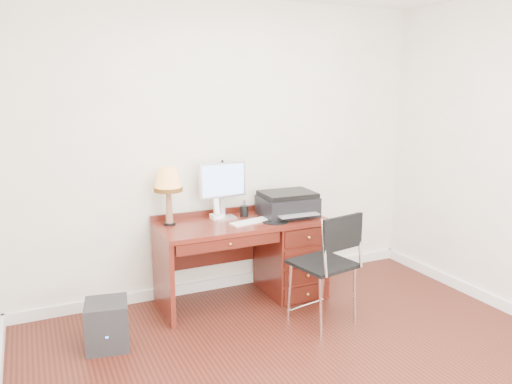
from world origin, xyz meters
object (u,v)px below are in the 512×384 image
monitor (223,183)px  leg_lamp (168,183)px  printer (287,204)px  chair (328,258)px  phone (216,212)px  desk (273,252)px  equipment_box (107,324)px

monitor → leg_lamp: size_ratio=1.02×
printer → leg_lamp: 1.12m
leg_lamp → chair: leg_lamp is taller
monitor → chair: bearing=-62.6°
chair → phone: bearing=113.8°
desk → leg_lamp: 1.18m
monitor → printer: size_ratio=0.99×
printer → phone: size_ratio=2.54×
desk → equipment_box: 1.64m
monitor → phone: size_ratio=2.51×
printer → chair: printer is taller
desk → phone: size_ratio=7.41×
printer → monitor: bearing=164.8°
phone → chair: size_ratio=0.21×
printer → equipment_box: size_ratio=1.43×
monitor → equipment_box: (-1.15, -0.54, -0.89)m
phone → printer: bearing=-19.7°
phone → equipment_box: 1.35m
monitor → printer: bearing=-20.4°
phone → chair: 1.12m
desk → chair: 0.77m
leg_lamp → equipment_box: 1.24m
equipment_box → chair: bearing=-2.9°
monitor → leg_lamp: 0.51m
monitor → desk: bearing=-24.8°
equipment_box → monitor: bearing=34.7°
chair → equipment_box: (-1.69, 0.38, -0.40)m
monitor → chair: size_ratio=0.54×
desk → printer: bearing=-2.5°
printer → chair: (-0.03, -0.74, -0.28)m
desk → leg_lamp: bearing=171.6°
desk → printer: 0.47m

